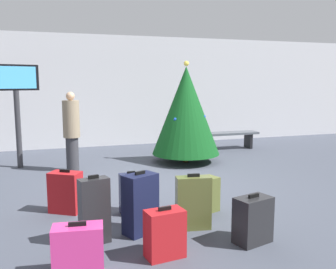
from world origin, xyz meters
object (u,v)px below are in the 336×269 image
object	(u,v)px
waiting_bench	(228,136)
traveller_0	(72,130)
suitcase_0	(131,194)
flight_info_kiosk	(16,95)
suitcase_4	(253,220)
suitcase_2	(94,211)
suitcase_1	(66,192)
suitcase_7	(78,251)
suitcase_8	(140,204)
holiday_tree	(186,111)
suitcase_5	(193,203)
suitcase_6	(204,195)
suitcase_3	(165,234)

from	to	relation	value
waiting_bench	traveller_0	distance (m)	4.51
traveller_0	suitcase_0	size ratio (longest dim) A/B	2.69
flight_info_kiosk	suitcase_4	world-z (taller)	flight_info_kiosk
suitcase_2	suitcase_1	bearing A→B (deg)	102.98
suitcase_1	suitcase_7	xyz separation A→B (m)	(0.03, -1.90, -0.04)
suitcase_2	suitcase_8	bearing A→B (deg)	11.33
flight_info_kiosk	suitcase_4	bearing A→B (deg)	-59.91
suitcase_4	suitcase_2	bearing A→B (deg)	162.55
holiday_tree	suitcase_5	size ratio (longest dim) A/B	3.23
suitcase_6	suitcase_8	bearing A→B (deg)	-156.85
suitcase_4	suitcase_8	world-z (taller)	suitcase_8
suitcase_2	suitcase_8	world-z (taller)	suitcase_2
flight_info_kiosk	suitcase_0	xyz separation A→B (m)	(1.73, -3.57, -1.30)
flight_info_kiosk	suitcase_4	size ratio (longest dim) A/B	3.81
holiday_tree	suitcase_5	world-z (taller)	holiday_tree
traveller_0	suitcase_8	world-z (taller)	traveller_0
suitcase_3	suitcase_2	bearing A→B (deg)	139.29
waiting_bench	suitcase_7	xyz separation A→B (m)	(-4.53, -5.68, -0.11)
holiday_tree	flight_info_kiosk	xyz separation A→B (m)	(-3.69, 0.62, 0.38)
holiday_tree	traveller_0	size ratio (longest dim) A/B	1.41
traveller_0	suitcase_1	xyz separation A→B (m)	(-0.26, -2.53, -0.58)
waiting_bench	suitcase_8	world-z (taller)	suitcase_8
waiting_bench	traveller_0	size ratio (longest dim) A/B	1.06
suitcase_2	suitcase_6	world-z (taller)	suitcase_2
suitcase_3	suitcase_4	size ratio (longest dim) A/B	0.96
suitcase_0	suitcase_5	size ratio (longest dim) A/B	0.85
suitcase_2	suitcase_6	distance (m)	1.74
holiday_tree	waiting_bench	world-z (taller)	holiday_tree
suitcase_3	suitcase_7	world-z (taller)	suitcase_3
suitcase_0	suitcase_8	bearing A→B (deg)	-93.60
holiday_tree	suitcase_1	xyz separation A→B (m)	(-2.86, -2.60, -0.92)
suitcase_4	suitcase_6	world-z (taller)	suitcase_4
suitcase_6	suitcase_7	distance (m)	2.27
suitcase_0	suitcase_8	distance (m)	0.73
suitcase_2	suitcase_6	bearing A→B (deg)	19.15
flight_info_kiosk	suitcase_8	bearing A→B (deg)	-68.58
traveller_0	suitcase_6	size ratio (longest dim) A/B	3.06
suitcase_1	suitcase_2	size ratio (longest dim) A/B	0.77
waiting_bench	suitcase_1	xyz separation A→B (m)	(-4.56, -3.79, -0.07)
suitcase_0	suitcase_5	xyz separation A→B (m)	(0.64, -0.80, 0.05)
suitcase_5	suitcase_7	xyz separation A→B (m)	(-1.51, -0.75, -0.09)
traveller_0	suitcase_3	xyz separation A→B (m)	(0.69, -4.31, -0.62)
waiting_bench	holiday_tree	bearing A→B (deg)	-145.21
holiday_tree	waiting_bench	bearing A→B (deg)	34.79
flight_info_kiosk	suitcase_1	xyz separation A→B (m)	(0.83, -3.22, -1.30)
suitcase_8	flight_info_kiosk	bearing A→B (deg)	111.42
suitcase_4	suitcase_5	size ratio (longest dim) A/B	0.81
suitcase_2	suitcase_8	xyz separation A→B (m)	(0.58, 0.12, -0.01)
flight_info_kiosk	suitcase_5	world-z (taller)	flight_info_kiosk
holiday_tree	suitcase_8	xyz separation A→B (m)	(-2.00, -3.68, -0.84)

